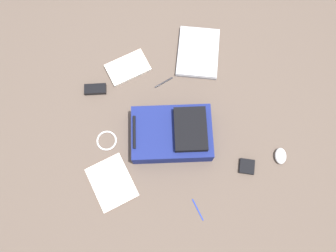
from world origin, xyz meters
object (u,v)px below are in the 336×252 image
pen_blue (198,210)px  earbud_pouch (247,166)px  backpack (174,134)px  pen_black (164,82)px  book_comic (128,68)px  cable_coil (107,141)px  book_blue (112,182)px  computer_mouse (281,156)px  power_brick (95,89)px  laptop (198,52)px

pen_blue → earbud_pouch: earbud_pouch is taller
backpack → pen_black: 0.36m
book_comic → cable_coil: bearing=153.9°
pen_black → earbud_pouch: size_ratio=1.53×
backpack → pen_black: bearing=-3.4°
book_blue → computer_mouse: (-0.07, -0.99, 0.01)m
book_blue → power_brick: power_brick is taller
pen_blue → book_comic: bearing=12.7°
computer_mouse → pen_black: (0.61, 0.56, -0.02)m
book_comic → earbud_pouch: size_ratio=3.41×
laptop → earbud_pouch: laptop is taller
laptop → cable_coil: laptop is taller
backpack → book_blue: (-0.19, 0.41, -0.06)m
laptop → pen_black: 0.30m
power_brick → cable_coil: bearing=-178.3°
cable_coil → backpack: bearing=-99.4°
computer_mouse → cable_coil: computer_mouse is taller
power_brick → pen_black: (-0.04, -0.42, -0.01)m
backpack → power_brick: size_ratio=3.84×
computer_mouse → backpack: bearing=-6.5°
backpack → pen_black: backpack is taller
power_brick → earbud_pouch: 1.03m
computer_mouse → cable_coil: 1.02m
book_blue → book_comic: bearing=-18.3°
book_blue → power_brick: 0.59m
book_comic → pen_black: size_ratio=2.23×
pen_black → backpack: bearing=176.6°
pen_blue → laptop: bearing=-14.5°
book_blue → pen_blue: bearing=-120.2°
laptop → pen_black: (-0.15, 0.26, -0.01)m
power_brick → laptop: bearing=-81.3°
book_comic → computer_mouse: (-0.76, -0.76, 0.01)m
pen_blue → power_brick: bearing=27.4°
backpack → earbud_pouch: size_ratio=5.99×
laptop → pen_blue: bearing=165.5°
pen_blue → computer_mouse: bearing=-71.2°
cable_coil → earbud_pouch: (-0.34, -0.76, 0.01)m
book_comic → computer_mouse: bearing=-135.1°
cable_coil → pen_black: bearing=-54.8°
book_blue → power_brick: (0.59, -0.00, 0.01)m
power_brick → pen_blue: bearing=-152.6°
pen_black → computer_mouse: bearing=-137.8°
book_blue → cable_coil: (0.25, -0.01, -0.00)m
book_comic → cable_coil: size_ratio=2.39×
book_comic → laptop: bearing=-89.6°
cable_coil → pen_black: same height
pen_black → pen_blue: bearing=-179.0°
cable_coil → earbud_pouch: bearing=-113.8°
laptop → cable_coil: (-0.44, 0.67, -0.01)m
power_brick → backpack: bearing=-134.9°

